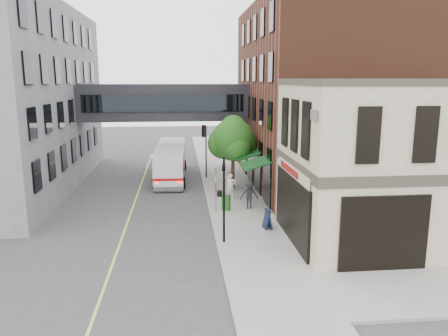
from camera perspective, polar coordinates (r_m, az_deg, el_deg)
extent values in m
plane|color=#38383A|center=(21.12, -0.55, -11.99)|extent=(120.00, 120.00, 0.00)
cube|color=gray|center=(34.51, 0.63, -2.44)|extent=(4.00, 60.00, 0.15)
cube|color=tan|center=(24.23, 20.67, 0.44)|extent=(10.00, 8.00, 8.15)
cube|color=#38332B|center=(24.22, 20.68, 0.61)|extent=(10.12, 8.12, 0.50)
cube|color=#38332B|center=(23.83, 21.40, 10.45)|extent=(10.12, 8.12, 0.30)
cube|color=black|center=(22.99, 8.84, -5.23)|extent=(0.14, 6.40, 3.40)
cube|color=black|center=(22.98, 8.75, -5.23)|extent=(0.04, 5.90, 3.00)
cube|color=maroon|center=(23.06, 8.48, -0.17)|extent=(0.03, 3.60, 0.32)
cube|color=#512A19|center=(36.26, 13.30, 9.01)|extent=(12.00, 18.00, 14.00)
cube|color=#0C3712|center=(33.82, 2.61, 2.32)|extent=(1.80, 13.00, 0.40)
cube|color=black|center=(37.34, -7.78, 8.51)|extent=(14.00, 3.00, 3.00)
cube|color=black|center=(35.80, -7.86, 8.37)|extent=(13.00, 0.08, 1.40)
cube|color=black|center=(38.89, -7.70, 8.63)|extent=(13.00, 0.08, 1.40)
cylinder|color=black|center=(22.22, -0.01, -4.20)|extent=(0.12, 0.12, 4.50)
cube|color=black|center=(22.11, -0.57, -3.35)|extent=(0.25, 0.22, 0.30)
imported|color=black|center=(21.79, -0.01, 0.48)|extent=(0.20, 0.16, 1.00)
cylinder|color=black|center=(36.84, -2.36, 2.14)|extent=(0.12, 0.12, 4.50)
cube|color=black|center=(36.77, -2.71, 2.67)|extent=(0.25, 0.22, 0.30)
cube|color=black|center=(36.58, -2.73, 4.84)|extent=(0.28, 0.28, 1.00)
sphere|color=#FF0C05|center=(36.53, -2.98, 5.38)|extent=(0.18, 0.18, 0.18)
cylinder|color=gray|center=(27.22, -1.07, -2.87)|extent=(0.08, 0.08, 3.00)
cube|color=white|center=(27.06, -1.12, -1.43)|extent=(0.03, 0.75, 0.22)
cube|color=#0C591E|center=(26.94, -1.12, -0.29)|extent=(0.03, 0.70, 0.18)
cube|color=#B20C0C|center=(27.17, -1.11, -2.46)|extent=(0.03, 0.30, 0.40)
cylinder|color=#382619|center=(33.24, 1.17, -0.38)|extent=(0.28, 0.28, 2.80)
sphere|color=#144D15|center=(32.82, 1.19, 3.72)|extent=(3.20, 3.20, 3.20)
sphere|color=#144D15|center=(33.47, 2.44, 3.18)|extent=(2.20, 2.20, 2.20)
sphere|color=#144D15|center=(33.08, -0.08, 3.26)|extent=(2.40, 2.40, 2.40)
sphere|color=#144D15|center=(33.33, 1.24, 5.23)|extent=(2.00, 2.00, 2.00)
cube|color=#D8CC4C|center=(30.64, -11.68, -4.65)|extent=(0.12, 40.00, 0.01)
cube|color=white|center=(37.83, -6.96, 0.92)|extent=(2.53, 10.47, 2.63)
cube|color=black|center=(37.75, -6.98, 1.60)|extent=(2.58, 10.29, 0.95)
cube|color=#B20C0C|center=(37.91, -6.94, 0.25)|extent=(2.59, 10.48, 0.20)
cylinder|color=black|center=(34.41, -9.08, -1.98)|extent=(0.29, 0.91, 0.91)
cylinder|color=black|center=(34.29, -5.31, -1.93)|extent=(0.29, 0.91, 0.91)
cylinder|color=black|center=(41.46, -8.28, 0.36)|extent=(0.29, 0.91, 0.91)
cylinder|color=black|center=(41.36, -5.15, 0.41)|extent=(0.29, 0.91, 0.91)
imported|color=silver|center=(30.49, 0.87, -2.44)|extent=(0.73, 0.55, 1.80)
imported|color=pink|center=(32.57, 0.83, -1.71)|extent=(0.85, 0.70, 1.60)
imported|color=black|center=(28.34, 3.33, -3.50)|extent=(1.25, 0.78, 1.85)
cube|color=#185914|center=(28.14, 0.27, -4.52)|extent=(0.61, 0.57, 0.97)
cube|color=#101931|center=(24.81, 5.70, -6.64)|extent=(0.50, 0.69, 1.12)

